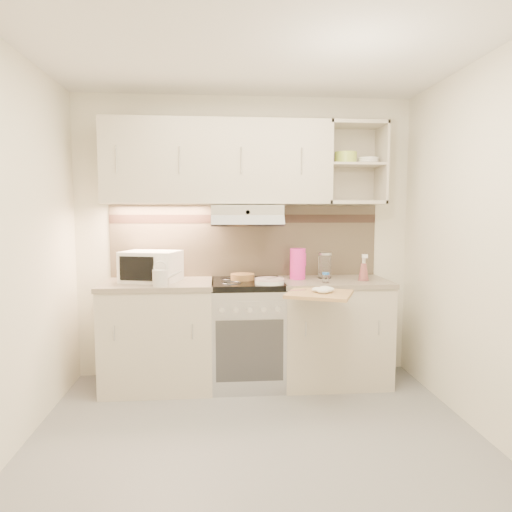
{
  "coord_description": "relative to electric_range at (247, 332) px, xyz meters",
  "views": [
    {
      "loc": [
        -0.24,
        -2.72,
        1.49
      ],
      "look_at": [
        0.06,
        0.95,
        1.13
      ],
      "focal_mm": 32.0,
      "sensor_mm": 36.0,
      "label": 1
    }
  ],
  "objects": [
    {
      "name": "ground",
      "position": [
        0.0,
        -1.1,
        -0.45
      ],
      "size": [
        3.0,
        3.0,
        0.0
      ],
      "primitive_type": "plane",
      "color": "gray",
      "rests_on": "ground"
    },
    {
      "name": "room_shell",
      "position": [
        0.0,
        -0.73,
        1.18
      ],
      "size": [
        3.04,
        2.84,
        2.52
      ],
      "color": "white",
      "rests_on": "ground"
    },
    {
      "name": "base_cabinet_left",
      "position": [
        -0.75,
        0.0,
        -0.02
      ],
      "size": [
        0.9,
        0.6,
        0.86
      ],
      "primitive_type": "cube",
      "color": "beige",
      "rests_on": "ground"
    },
    {
      "name": "worktop_left",
      "position": [
        -0.75,
        0.0,
        0.43
      ],
      "size": [
        0.92,
        0.62,
        0.04
      ],
      "primitive_type": "cube",
      "color": "gray",
      "rests_on": "base_cabinet_left"
    },
    {
      "name": "base_cabinet_right",
      "position": [
        0.75,
        0.0,
        -0.02
      ],
      "size": [
        0.9,
        0.6,
        0.86
      ],
      "primitive_type": "cube",
      "color": "beige",
      "rests_on": "ground"
    },
    {
      "name": "worktop_right",
      "position": [
        0.75,
        0.0,
        0.43
      ],
      "size": [
        0.92,
        0.62,
        0.04
      ],
      "primitive_type": "cube",
      "color": "gray",
      "rests_on": "base_cabinet_right"
    },
    {
      "name": "electric_range",
      "position": [
        0.0,
        0.0,
        0.0
      ],
      "size": [
        0.6,
        0.6,
        0.9
      ],
      "color": "#B7B7BC",
      "rests_on": "ground"
    },
    {
      "name": "microwave",
      "position": [
        -0.81,
        0.03,
        0.58
      ],
      "size": [
        0.53,
        0.45,
        0.26
      ],
      "rotation": [
        0.0,
        0.0,
        -0.29
      ],
      "color": "white",
      "rests_on": "worktop_left"
    },
    {
      "name": "watering_can",
      "position": [
        -0.69,
        -0.22,
        0.52
      ],
      "size": [
        0.24,
        0.12,
        0.2
      ],
      "rotation": [
        0.0,
        0.0,
        0.07
      ],
      "color": "silver",
      "rests_on": "worktop_left"
    },
    {
      "name": "plate_stack",
      "position": [
        0.17,
        -0.18,
        0.47
      ],
      "size": [
        0.24,
        0.24,
        0.05
      ],
      "rotation": [
        0.0,
        0.0,
        0.29
      ],
      "color": "white",
      "rests_on": "electric_range"
    },
    {
      "name": "bread_loaf",
      "position": [
        -0.04,
        0.06,
        0.47
      ],
      "size": [
        0.2,
        0.2,
        0.05
      ],
      "primitive_type": "cylinder",
      "color": "#AF774A",
      "rests_on": "electric_range"
    },
    {
      "name": "pink_pitcher",
      "position": [
        0.44,
        0.06,
        0.58
      ],
      "size": [
        0.14,
        0.13,
        0.27
      ],
      "rotation": [
        0.0,
        0.0,
        0.42
      ],
      "color": "#EF299E",
      "rests_on": "worktop_right"
    },
    {
      "name": "glass_jar",
      "position": [
        0.69,
        0.09,
        0.56
      ],
      "size": [
        0.12,
        0.12,
        0.23
      ],
      "rotation": [
        0.0,
        0.0,
        -0.33
      ],
      "color": "silver",
      "rests_on": "worktop_right"
    },
    {
      "name": "spice_jar",
      "position": [
        0.64,
        -0.16,
        0.49
      ],
      "size": [
        0.06,
        0.06,
        0.09
      ],
      "rotation": [
        0.0,
        0.0,
        0.4
      ],
      "color": "white",
      "rests_on": "worktop_right"
    },
    {
      "name": "spray_bottle",
      "position": [
        0.99,
        -0.07,
        0.54
      ],
      "size": [
        0.09,
        0.09,
        0.24
      ],
      "rotation": [
        0.0,
        0.0,
        -0.24
      ],
      "color": "pink",
      "rests_on": "worktop_right"
    },
    {
      "name": "cutting_board",
      "position": [
        0.51,
        -0.52,
        0.42
      ],
      "size": [
        0.58,
        0.56,
        0.03
      ],
      "primitive_type": "cube",
      "rotation": [
        0.0,
        0.0,
        -0.41
      ],
      "color": "tan",
      "rests_on": "base_cabinet_right"
    },
    {
      "name": "dish_towel",
      "position": [
        0.51,
        -0.55,
        0.47
      ],
      "size": [
        0.24,
        0.21,
        0.06
      ],
      "primitive_type": null,
      "rotation": [
        0.0,
        0.0,
        0.01
      ],
      "color": "beige",
      "rests_on": "cutting_board"
    }
  ]
}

